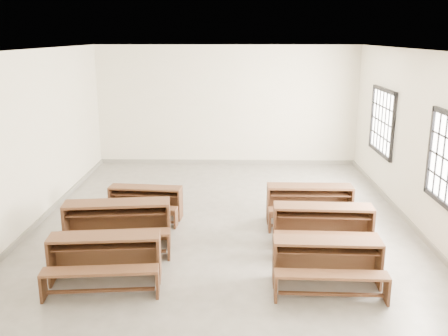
{
  "coord_description": "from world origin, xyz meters",
  "views": [
    {
      "loc": [
        0.18,
        -9.14,
        3.45
      ],
      "look_at": [
        0.0,
        0.0,
        1.0
      ],
      "focal_mm": 40.0,
      "sensor_mm": 36.0,
      "label": 1
    }
  ],
  "objects_px": {
    "desk_set_1": "(117,222)",
    "desk_set_5": "(310,201)",
    "desk_set_3": "(327,260)",
    "desk_set_2": "(145,200)",
    "desk_set_0": "(105,256)",
    "desk_set_4": "(323,224)"
  },
  "relations": [
    {
      "from": "desk_set_3",
      "to": "desk_set_5",
      "type": "bearing_deg",
      "value": 89.21
    },
    {
      "from": "desk_set_0",
      "to": "desk_set_3",
      "type": "height_order",
      "value": "desk_set_0"
    },
    {
      "from": "desk_set_4",
      "to": "desk_set_2",
      "type": "bearing_deg",
      "value": 159.85
    },
    {
      "from": "desk_set_3",
      "to": "desk_set_4",
      "type": "bearing_deg",
      "value": 84.79
    },
    {
      "from": "desk_set_0",
      "to": "desk_set_2",
      "type": "relative_size",
      "value": 1.12
    },
    {
      "from": "desk_set_4",
      "to": "desk_set_5",
      "type": "height_order",
      "value": "desk_set_4"
    },
    {
      "from": "desk_set_4",
      "to": "desk_set_1",
      "type": "bearing_deg",
      "value": -176.8
    },
    {
      "from": "desk_set_0",
      "to": "desk_set_5",
      "type": "relative_size",
      "value": 1.02
    },
    {
      "from": "desk_set_5",
      "to": "desk_set_2",
      "type": "bearing_deg",
      "value": 177.63
    },
    {
      "from": "desk_set_1",
      "to": "desk_set_4",
      "type": "xyz_separation_m",
      "value": [
        3.4,
        0.04,
        -0.03
      ]
    },
    {
      "from": "desk_set_1",
      "to": "desk_set_4",
      "type": "relative_size",
      "value": 1.1
    },
    {
      "from": "desk_set_2",
      "to": "desk_set_3",
      "type": "height_order",
      "value": "desk_set_3"
    },
    {
      "from": "desk_set_0",
      "to": "desk_set_3",
      "type": "relative_size",
      "value": 1.06
    },
    {
      "from": "desk_set_2",
      "to": "desk_set_3",
      "type": "distance_m",
      "value": 4.0
    },
    {
      "from": "desk_set_2",
      "to": "desk_set_3",
      "type": "relative_size",
      "value": 0.95
    },
    {
      "from": "desk_set_1",
      "to": "desk_set_4",
      "type": "distance_m",
      "value": 3.4
    },
    {
      "from": "desk_set_3",
      "to": "desk_set_5",
      "type": "height_order",
      "value": "desk_set_5"
    },
    {
      "from": "desk_set_0",
      "to": "desk_set_4",
      "type": "relative_size",
      "value": 0.98
    },
    {
      "from": "desk_set_1",
      "to": "desk_set_3",
      "type": "xyz_separation_m",
      "value": [
        3.24,
        -1.26,
        -0.06
      ]
    },
    {
      "from": "desk_set_3",
      "to": "desk_set_4",
      "type": "distance_m",
      "value": 1.3
    },
    {
      "from": "desk_set_5",
      "to": "desk_set_4",
      "type": "bearing_deg",
      "value": -87.27
    },
    {
      "from": "desk_set_1",
      "to": "desk_set_5",
      "type": "distance_m",
      "value": 3.57
    }
  ]
}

